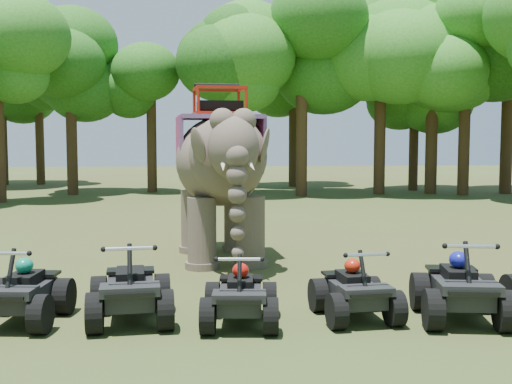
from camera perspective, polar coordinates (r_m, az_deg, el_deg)
ground at (r=11.94m, az=0.39°, el=-9.62°), size 110.00×110.00×0.00m
elephant at (r=15.64m, az=-3.20°, el=1.81°), size 2.83×5.36×4.31m
atv_0 at (r=11.06m, az=-20.15°, el=-7.68°), size 1.42×1.84×1.28m
atv_1 at (r=10.68m, az=-11.11°, el=-7.74°), size 1.53×1.96×1.34m
atv_2 at (r=10.32m, az=-1.41°, el=-8.51°), size 1.30×1.70×1.20m
atv_3 at (r=10.79m, az=8.80°, el=-7.97°), size 1.36×1.75×1.20m
atv_4 at (r=11.06m, az=17.71°, el=-7.38°), size 1.60×2.02×1.37m
tree_0 at (r=32.57m, az=-2.35°, el=7.04°), size 5.90×5.90×8.43m
tree_1 at (r=32.79m, az=4.09°, el=7.77°), size 6.51×6.51×9.30m
tree_2 at (r=34.42m, az=10.99°, el=7.92°), size 6.81×6.81×9.73m
tree_3 at (r=34.81m, az=18.09°, el=7.39°), size 6.51×6.51×9.31m
tree_31 at (r=34.78m, az=-16.12°, el=6.83°), size 6.00×6.00×8.57m
tree_32 at (r=35.36m, az=-9.28°, el=6.01°), size 5.21×5.21×7.45m
tree_34 at (r=35.32m, az=15.43°, el=8.62°), size 7.55×7.55×10.79m
tree_35 at (r=36.57m, az=21.51°, el=8.30°), size 7.54×7.54×10.77m
tree_36 at (r=39.03m, az=3.36°, el=7.12°), size 6.33×6.33×9.04m
tree_37 at (r=37.19m, az=13.87°, el=5.65°), size 5.00×5.00×7.15m
tree_38 at (r=39.14m, az=-1.96°, el=7.66°), size 6.84×6.84×9.78m
tree_39 at (r=42.91m, az=-18.70°, el=5.71°), size 5.32×5.32×7.60m
tree_41 at (r=43.40m, az=-21.66°, el=6.42°), size 6.17×6.17×8.81m
tree_42 at (r=32.55m, az=-2.92°, el=7.10°), size 5.95×5.95×8.50m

